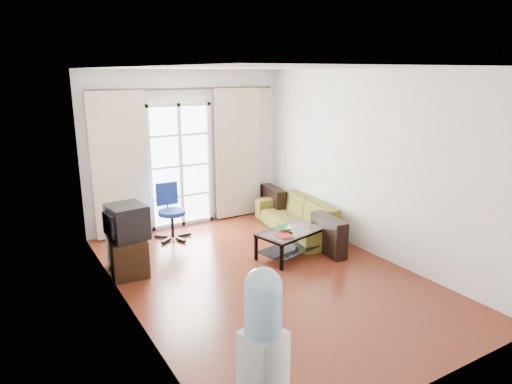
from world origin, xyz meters
TOP-DOWN VIEW (x-y plane):
  - floor at (0.00, 0.00)m, footprint 5.20×5.20m
  - ceiling at (0.00, 0.00)m, footprint 5.20×5.20m
  - wall_back at (0.00, 2.60)m, footprint 3.60×0.02m
  - wall_front at (0.00, -2.60)m, footprint 3.60×0.02m
  - wall_left at (-1.80, 0.00)m, footprint 0.02×5.20m
  - wall_right at (1.80, 0.00)m, footprint 0.02×5.20m
  - french_door at (-0.15, 2.54)m, footprint 1.16×0.06m
  - curtain_rod at (0.00, 2.50)m, footprint 3.30×0.04m
  - curtain_left at (-1.20, 2.48)m, footprint 0.90×0.07m
  - curtain_right at (0.95, 2.48)m, footprint 0.90×0.07m
  - radiator at (0.80, 2.50)m, footprint 0.64×0.12m
  - sofa at (1.38, 1.18)m, footprint 2.14×1.27m
  - coffee_table at (0.67, 0.38)m, footprint 1.09×0.78m
  - bowl at (0.59, 0.43)m, footprint 0.37×0.37m
  - book at (0.38, 0.24)m, footprint 0.21×0.26m
  - remote at (0.56, 0.30)m, footprint 0.16×0.08m
  - tv_stand at (-1.54, 1.06)m, footprint 0.52×0.73m
  - crt_tv at (-1.54, 1.03)m, footprint 0.55×0.54m
  - task_chair at (-0.56, 2.00)m, footprint 0.63×0.63m
  - water_cooler at (-1.48, -2.35)m, footprint 0.34×0.34m

SIDE VIEW (x-z plane):
  - floor at x=0.00m, z-range 0.00..0.00m
  - tv_stand at x=-1.54m, z-range 0.00..0.50m
  - coffee_table at x=0.67m, z-range 0.06..0.46m
  - task_chair at x=-0.56m, z-range -0.19..0.72m
  - sofa at x=1.38m, z-range 0.00..0.57m
  - radiator at x=0.80m, z-range 0.01..0.65m
  - remote at x=0.56m, z-range 0.40..0.42m
  - book at x=0.38m, z-range 0.40..0.42m
  - bowl at x=0.59m, z-range 0.40..0.46m
  - water_cooler at x=-1.48m, z-range 0.03..1.40m
  - crt_tv at x=-1.54m, z-range 0.50..0.96m
  - french_door at x=-0.15m, z-range 0.00..2.15m
  - curtain_left at x=-1.20m, z-range 0.02..2.38m
  - curtain_right at x=0.95m, z-range 0.02..2.38m
  - wall_back at x=0.00m, z-range 0.00..2.70m
  - wall_front at x=0.00m, z-range 0.00..2.70m
  - wall_left at x=-1.80m, z-range 0.00..2.70m
  - wall_right at x=1.80m, z-range 0.00..2.70m
  - curtain_rod at x=0.00m, z-range 2.36..2.40m
  - ceiling at x=0.00m, z-range 2.70..2.70m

